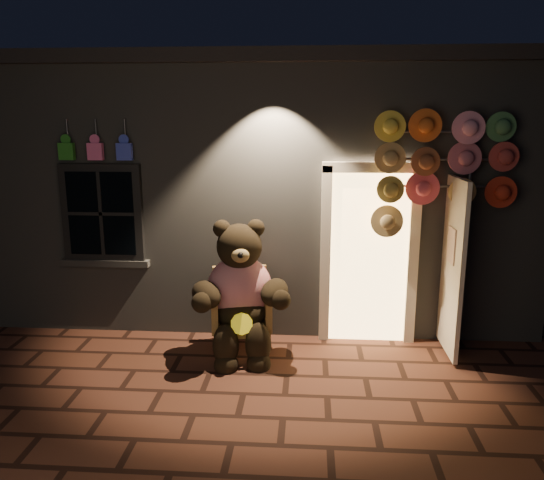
# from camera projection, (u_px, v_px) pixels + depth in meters

# --- Properties ---
(ground) EXTENTS (60.00, 60.00, 0.00)m
(ground) POSITION_uv_depth(u_px,v_px,m) (243.00, 394.00, 5.28)
(ground) COLOR #522C1F
(ground) RESTS_ON ground
(shop_building) EXTENTS (7.30, 5.95, 3.51)m
(shop_building) POSITION_uv_depth(u_px,v_px,m) (272.00, 177.00, 8.77)
(shop_building) COLOR slate
(shop_building) RESTS_ON ground
(wicker_armchair) EXTENTS (0.76, 0.71, 0.97)m
(wicker_armchair) POSITION_uv_depth(u_px,v_px,m) (241.00, 310.00, 6.20)
(wicker_armchair) COLOR olive
(wicker_armchair) RESTS_ON ground
(teddy_bear) EXTENTS (1.19, 1.01, 1.66)m
(teddy_bear) POSITION_uv_depth(u_px,v_px,m) (240.00, 293.00, 6.02)
(teddy_bear) COLOR red
(teddy_bear) RESTS_ON ground
(hat_rack) EXTENTS (1.56, 0.22, 2.76)m
(hat_rack) POSITION_uv_depth(u_px,v_px,m) (440.00, 167.00, 5.90)
(hat_rack) COLOR #59595E
(hat_rack) RESTS_ON ground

